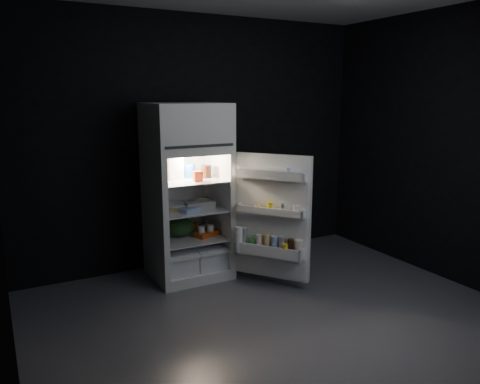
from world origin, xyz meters
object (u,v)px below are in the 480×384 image
fridge_door (271,220)px  milk_jug (174,167)px  yogurt_tray (207,234)px  refrigerator (186,185)px  egg_carton (200,205)px

fridge_door → milk_jug: size_ratio=5.08×
milk_jug → yogurt_tray: bearing=-25.2°
refrigerator → milk_jug: bearing=170.1°
refrigerator → yogurt_tray: size_ratio=7.04×
refrigerator → yogurt_tray: refrigerator is taller
refrigerator → egg_carton: size_ratio=6.01×
fridge_door → egg_carton: bearing=131.3°
yogurt_tray → refrigerator: bearing=124.9°
milk_jug → fridge_door: bearing=-43.3°
refrigerator → fridge_door: 0.95m
refrigerator → milk_jug: refrigerator is taller
fridge_door → milk_jug: fridge_door is taller
refrigerator → egg_carton: 0.25m
fridge_door → yogurt_tray: size_ratio=4.82×
fridge_door → yogurt_tray: (-0.43, 0.56, -0.22)m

